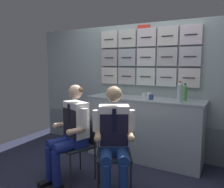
% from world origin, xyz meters
% --- Properties ---
extents(galley_bulkhead, '(4.20, 0.14, 2.15)m').
position_xyz_m(galley_bulkhead, '(0.01, 1.37, 1.11)').
color(galley_bulkhead, '#93A4A7').
rests_on(galley_bulkhead, ground).
extents(galley_counter, '(1.81, 0.53, 0.97)m').
position_xyz_m(galley_counter, '(0.15, 1.09, 0.49)').
color(galley_counter, '#A2AEB7').
rests_on(galley_counter, ground).
extents(folding_chair_left, '(0.52, 0.52, 0.86)m').
position_xyz_m(folding_chair_left, '(-0.36, 0.15, 0.53)').
color(folding_chair_left, '#2D2D33').
rests_on(folding_chair_left, ground).
extents(crew_member_left, '(0.53, 0.65, 1.24)m').
position_xyz_m(crew_member_left, '(-0.42, -0.01, 0.68)').
color(crew_member_left, black).
rests_on(crew_member_left, ground).
extents(folding_chair_right, '(0.55, 0.55, 0.86)m').
position_xyz_m(folding_chair_right, '(0.14, 0.12, 0.53)').
color(folding_chair_right, '#2D2D33').
rests_on(folding_chair_right, ground).
extents(crew_member_right, '(0.58, 0.66, 1.25)m').
position_xyz_m(crew_member_right, '(0.22, -0.02, 0.69)').
color(crew_member_right, black).
rests_on(crew_member_right, ground).
extents(water_bottle_tall, '(0.07, 0.07, 0.29)m').
position_xyz_m(water_bottle_tall, '(0.72, 0.93, 1.11)').
color(water_bottle_tall, silver).
rests_on(water_bottle_tall, galley_counter).
extents(sparkling_bottle_green, '(0.07, 0.07, 0.24)m').
position_xyz_m(sparkling_bottle_green, '(0.75, 1.15, 1.09)').
color(sparkling_bottle_green, '#519750').
rests_on(sparkling_bottle_green, galley_counter).
extents(paper_cup_tan, '(0.07, 0.07, 0.07)m').
position_xyz_m(paper_cup_tan, '(0.30, 0.98, 1.01)').
color(paper_cup_tan, navy).
rests_on(paper_cup_tan, galley_counter).
extents(paper_cup_blue, '(0.07, 0.07, 0.06)m').
position_xyz_m(paper_cup_blue, '(0.08, 1.27, 1.01)').
color(paper_cup_blue, silver).
rests_on(paper_cup_blue, galley_counter).
extents(coffee_cup_spare, '(0.06, 0.06, 0.07)m').
position_xyz_m(coffee_cup_spare, '(0.17, 1.25, 1.01)').
color(coffee_cup_spare, silver).
rests_on(coffee_cup_spare, galley_counter).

